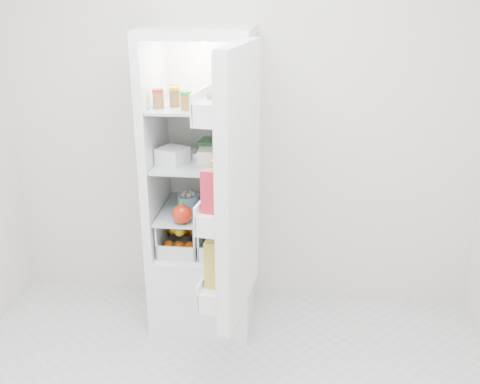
# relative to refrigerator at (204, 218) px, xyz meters

# --- Properties ---
(room_walls) EXTENTS (3.02, 3.02, 2.61)m
(room_walls) POSITION_rel_refrigerator_xyz_m (0.20, -1.25, 0.93)
(room_walls) COLOR silver
(room_walls) RESTS_ON ground
(refrigerator) EXTENTS (0.60, 0.60, 1.80)m
(refrigerator) POSITION_rel_refrigerator_xyz_m (0.00, 0.00, 0.00)
(refrigerator) COLOR white
(refrigerator) RESTS_ON ground
(shelf_low) EXTENTS (0.49, 0.53, 0.01)m
(shelf_low) POSITION_rel_refrigerator_xyz_m (-0.00, -0.06, 0.07)
(shelf_low) COLOR #ABC3C8
(shelf_low) RESTS_ON refrigerator
(shelf_mid) EXTENTS (0.49, 0.53, 0.02)m
(shelf_mid) POSITION_rel_refrigerator_xyz_m (-0.00, -0.06, 0.38)
(shelf_mid) COLOR #ABC3C8
(shelf_mid) RESTS_ON refrigerator
(shelf_top) EXTENTS (0.49, 0.53, 0.02)m
(shelf_top) POSITION_rel_refrigerator_xyz_m (-0.00, -0.06, 0.71)
(shelf_top) COLOR #ABC3C8
(shelf_top) RESTS_ON refrigerator
(crisper_left) EXTENTS (0.23, 0.46, 0.22)m
(crisper_left) POSITION_rel_refrigerator_xyz_m (-0.12, -0.06, -0.06)
(crisper_left) COLOR silver
(crisper_left) RESTS_ON refrigerator
(crisper_right) EXTENTS (0.23, 0.46, 0.22)m
(crisper_right) POSITION_rel_refrigerator_xyz_m (0.12, -0.06, -0.06)
(crisper_right) COLOR silver
(crisper_right) RESTS_ON refrigerator
(condiment_jars) EXTENTS (0.46, 0.32, 0.08)m
(condiment_jars) POSITION_rel_refrigerator_xyz_m (-0.02, -0.14, 0.76)
(condiment_jars) COLOR #B21919
(condiment_jars) RESTS_ON shelf_top
(squeeze_bottle) EXTENTS (0.08, 0.08, 0.20)m
(squeeze_bottle) POSITION_rel_refrigerator_xyz_m (0.21, -0.00, 0.82)
(squeeze_bottle) COLOR white
(squeeze_bottle) RESTS_ON shelf_top
(tub_white) EXTENTS (0.19, 0.19, 0.09)m
(tub_white) POSITION_rel_refrigerator_xyz_m (-0.15, -0.15, 0.44)
(tub_white) COLOR silver
(tub_white) RESTS_ON shelf_mid
(tub_cream) EXTENTS (0.13, 0.13, 0.08)m
(tub_cream) POSITION_rel_refrigerator_xyz_m (0.06, -0.09, 0.43)
(tub_cream) COLOR white
(tub_cream) RESTS_ON shelf_mid
(tin_red) EXTENTS (0.12, 0.12, 0.06)m
(tin_red) POSITION_rel_refrigerator_xyz_m (0.19, -0.17, 0.42)
(tin_red) COLOR #B73C1B
(tin_red) RESTS_ON shelf_mid
(foil_tray) EXTENTS (0.16, 0.12, 0.04)m
(foil_tray) POSITION_rel_refrigerator_xyz_m (-0.08, -0.02, 0.41)
(foil_tray) COLOR silver
(foil_tray) RESTS_ON shelf_mid
(tub_green) EXTENTS (0.12, 0.16, 0.09)m
(tub_green) POSITION_rel_refrigerator_xyz_m (0.03, 0.07, 0.44)
(tub_green) COLOR #387C45
(tub_green) RESTS_ON shelf_mid
(red_cabbage) EXTENTS (0.16, 0.16, 0.16)m
(red_cabbage) POSITION_rel_refrigerator_xyz_m (0.15, -0.02, 0.16)
(red_cabbage) COLOR #531C51
(red_cabbage) RESTS_ON shelf_low
(bell_pepper) EXTENTS (0.11, 0.11, 0.11)m
(bell_pepper) POSITION_rel_refrigerator_xyz_m (-0.08, -0.28, 0.14)
(bell_pepper) COLOR #B5210B
(bell_pepper) RESTS_ON shelf_low
(mushroom_bowl) EXTENTS (0.17, 0.17, 0.06)m
(mushroom_bowl) POSITION_rel_refrigerator_xyz_m (-0.10, 0.01, 0.11)
(mushroom_bowl) COLOR #99CBE4
(mushroom_bowl) RESTS_ON shelf_low
(salad_bag) EXTENTS (0.10, 0.10, 0.10)m
(salad_bag) POSITION_rel_refrigerator_xyz_m (0.09, -0.20, 0.13)
(salad_bag) COLOR beige
(salad_bag) RESTS_ON shelf_low
(citrus_pile) EXTENTS (0.20, 0.31, 0.16)m
(citrus_pile) POSITION_rel_refrigerator_xyz_m (-0.12, -0.08, -0.08)
(citrus_pile) COLOR #DE5D0B
(citrus_pile) RESTS_ON refrigerator
(veg_pile) EXTENTS (0.16, 0.30, 0.10)m
(veg_pile) POSITION_rel_refrigerator_xyz_m (0.13, -0.06, -0.10)
(veg_pile) COLOR #1C4517
(veg_pile) RESTS_ON refrigerator
(fridge_door) EXTENTS (0.25, 0.60, 1.30)m
(fridge_door) POSITION_rel_refrigerator_xyz_m (0.26, -0.64, 0.43)
(fridge_door) COLOR white
(fridge_door) RESTS_ON refrigerator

